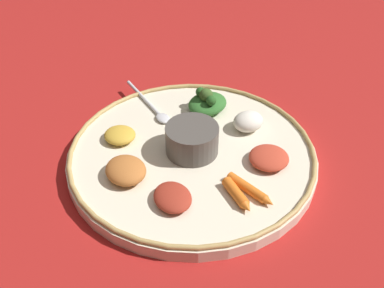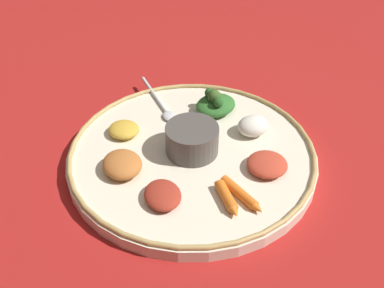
% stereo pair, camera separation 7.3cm
% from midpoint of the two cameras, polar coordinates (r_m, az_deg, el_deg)
% --- Properties ---
extents(ground_plane, '(2.40, 2.40, 0.00)m').
position_cam_midpoint_polar(ground_plane, '(0.76, -2.77, -2.26)').
color(ground_plane, maroon).
extents(platter, '(0.43, 0.43, 0.02)m').
position_cam_midpoint_polar(platter, '(0.75, -2.80, -1.64)').
color(platter, beige).
rests_on(platter, ground_plane).
extents(platter_rim, '(0.42, 0.42, 0.01)m').
position_cam_midpoint_polar(platter_rim, '(0.74, -2.83, -0.83)').
color(platter_rim, tan).
rests_on(platter_rim, platter).
extents(center_bowl, '(0.09, 0.09, 0.05)m').
position_cam_midpoint_polar(center_bowl, '(0.73, -2.89, 0.59)').
color(center_bowl, '#4C4742').
rests_on(center_bowl, platter).
extents(spoon, '(0.17, 0.06, 0.01)m').
position_cam_midpoint_polar(spoon, '(0.85, -7.65, 4.65)').
color(spoon, silver).
rests_on(spoon, platter).
extents(greens_pile, '(0.07, 0.08, 0.05)m').
position_cam_midpoint_polar(greens_pile, '(0.83, -0.52, 5.40)').
color(greens_pile, '#2D6628').
rests_on(greens_pile, platter).
extents(carrot_near_spoon, '(0.07, 0.04, 0.02)m').
position_cam_midpoint_polar(carrot_near_spoon, '(0.65, 2.80, -6.88)').
color(carrot_near_spoon, orange).
rests_on(carrot_near_spoon, platter).
extents(carrot_outer, '(0.09, 0.02, 0.01)m').
position_cam_midpoint_polar(carrot_outer, '(0.67, 4.53, -6.14)').
color(carrot_outer, orange).
rests_on(carrot_outer, platter).
extents(mound_chickpea, '(0.08, 0.08, 0.03)m').
position_cam_midpoint_polar(mound_chickpea, '(0.70, -11.71, -3.53)').
color(mound_chickpea, '#B2662D').
rests_on(mound_chickpea, platter).
extents(mound_rice_white, '(0.06, 0.07, 0.03)m').
position_cam_midpoint_polar(mound_rice_white, '(0.78, 4.77, 2.88)').
color(mound_rice_white, silver).
rests_on(mound_rice_white, platter).
extents(mound_berbere_red, '(0.07, 0.07, 0.02)m').
position_cam_midpoint_polar(mound_berbere_red, '(0.72, 7.23, -1.93)').
color(mound_berbere_red, '#B73D28').
rests_on(mound_berbere_red, platter).
extents(mound_beet, '(0.08, 0.08, 0.02)m').
position_cam_midpoint_polar(mound_beet, '(0.65, -5.82, -7.14)').
color(mound_beet, maroon).
rests_on(mound_beet, platter).
extents(mound_lentil_yellow, '(0.07, 0.07, 0.02)m').
position_cam_midpoint_polar(mound_lentil_yellow, '(0.78, -12.16, 1.05)').
color(mound_lentil_yellow, gold).
rests_on(mound_lentil_yellow, platter).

